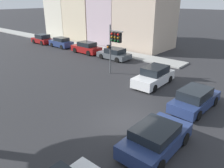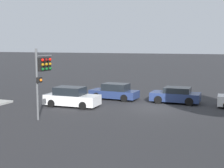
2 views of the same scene
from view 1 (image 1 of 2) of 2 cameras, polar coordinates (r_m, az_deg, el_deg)
The scene contains 11 objects.
ground_plane at distance 13.24m, azimuth 4.42°, elevation -9.96°, with size 300.00×300.00×0.00m, color #28282B.
sidewalk_strip at distance 45.40m, azimuth -19.55°, elevation 11.64°, with size 2.63×60.00×0.16m.
rowhouse_backdrop at distance 37.19m, azimuth -1.90°, elevation 19.31°, with size 7.88×23.63×12.42m.
traffic_signal at distance 20.36m, azimuth 0.60°, elevation 11.32°, with size 0.54×1.78×4.67m.
crossing_car_1 at distance 10.97m, azimuth 11.37°, elevation -13.71°, with size 4.09×2.05×1.34m.
crossing_car_2 at distance 15.48m, azimuth 20.85°, elevation -3.71°, with size 4.41×2.07×1.44m.
crossing_car_3 at distance 18.84m, azimuth 10.93°, elevation 1.97°, with size 4.43×1.98×1.57m.
parked_car_0 at distance 26.57m, azimuth 0.58°, elevation 7.84°, with size 2.04×4.03×1.33m.
parked_car_1 at distance 29.76m, azimuth -6.71°, elevation 9.36°, with size 1.92×4.34×1.52m.
parked_car_2 at distance 34.24m, azimuth -13.14°, elevation 10.49°, with size 1.88×3.98×1.46m.
parked_car_3 at distance 37.93m, azimuth -17.70°, elevation 11.09°, with size 2.03×3.86×1.49m.
Camera 1 is at (-9.19, -6.59, 6.89)m, focal length 35.00 mm.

